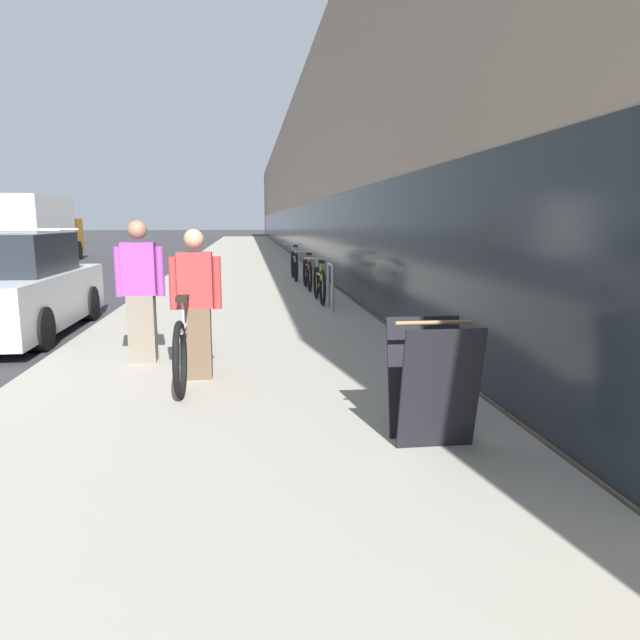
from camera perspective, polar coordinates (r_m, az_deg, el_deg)
name	(u,v)px	position (r m, az deg, el deg)	size (l,w,h in m)	color
sidewalk_slab	(244,258)	(26.13, -7.61, 6.14)	(4.49, 70.00, 0.14)	gray
storefront_facade	(367,190)	(34.86, 4.68, 12.87)	(10.01, 70.00, 7.16)	gray
tandem_bicycle	(191,335)	(6.29, -12.81, -1.46)	(0.52, 2.75, 0.89)	black
person_rider	(196,305)	(5.87, -12.29, 1.52)	(0.51, 0.20, 1.51)	brown
person_bystander	(140,292)	(6.73, -17.51, 2.70)	(0.54, 0.21, 1.60)	#756B5B
bike_rack_hoop	(331,281)	(10.32, 1.06, 3.88)	(0.05, 0.60, 0.84)	gray
cruiser_bike_nearest	(319,284)	(11.36, -0.08, 3.67)	(0.52, 1.66, 0.85)	black
cruiser_bike_middle	(307,273)	(13.55, -1.27, 4.70)	(0.52, 1.70, 0.88)	black
cruiser_bike_farthest	(294,265)	(15.72, -2.59, 5.53)	(0.52, 1.80, 0.96)	black
sandwich_board_sign	(432,382)	(4.20, 11.15, -6.07)	(0.56, 0.56, 0.90)	black
parked_sedan_curbside	(11,290)	(9.83, -28.49, 2.69)	(1.83, 4.04, 1.61)	silver
moving_truck	(32,230)	(26.26, -26.82, 8.05)	(2.40, 6.23, 2.70)	orange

